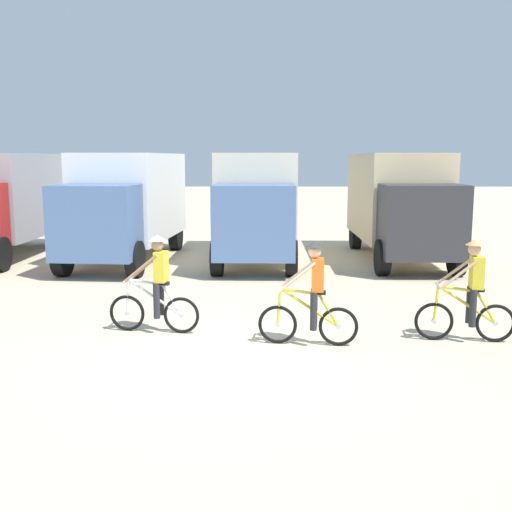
{
  "coord_description": "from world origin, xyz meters",
  "views": [
    {
      "loc": [
        0.56,
        -9.36,
        3.2
      ],
      "look_at": [
        0.43,
        3.59,
        1.1
      ],
      "focal_mm": 42.43,
      "sensor_mm": 36.0,
      "label": 1
    }
  ],
  "objects_px": {
    "box_truck_grey_hauler": "(3,199)",
    "box_truck_avon_van": "(127,201)",
    "box_truck_cream_rv": "(257,201)",
    "cyclist_orange_shirt": "(156,288)",
    "cyclist_near_camera": "(470,294)",
    "box_truck_tan_camper": "(400,201)",
    "cyclist_cowboy_hat": "(312,297)"
  },
  "relations": [
    {
      "from": "box_truck_grey_hauler",
      "to": "box_truck_avon_van",
      "type": "bearing_deg",
      "value": -9.69
    },
    {
      "from": "cyclist_cowboy_hat",
      "to": "box_truck_avon_van",
      "type": "bearing_deg",
      "value": 120.14
    },
    {
      "from": "box_truck_grey_hauler",
      "to": "cyclist_orange_shirt",
      "type": "relative_size",
      "value": 3.72
    },
    {
      "from": "cyclist_orange_shirt",
      "to": "cyclist_near_camera",
      "type": "height_order",
      "value": "same"
    },
    {
      "from": "box_truck_grey_hauler",
      "to": "cyclist_orange_shirt",
      "type": "bearing_deg",
      "value": -53.38
    },
    {
      "from": "box_truck_avon_van",
      "to": "cyclist_cowboy_hat",
      "type": "bearing_deg",
      "value": -59.86
    },
    {
      "from": "box_truck_avon_van",
      "to": "box_truck_tan_camper",
      "type": "xyz_separation_m",
      "value": [
        8.58,
        0.28,
        0.0
      ]
    },
    {
      "from": "box_truck_grey_hauler",
      "to": "box_truck_tan_camper",
      "type": "xyz_separation_m",
      "value": [
        12.79,
        -0.44,
        0.0
      ]
    },
    {
      "from": "box_truck_avon_van",
      "to": "box_truck_grey_hauler",
      "type": "bearing_deg",
      "value": 170.31
    },
    {
      "from": "cyclist_near_camera",
      "to": "box_truck_cream_rv",
      "type": "bearing_deg",
      "value": 113.66
    },
    {
      "from": "box_truck_grey_hauler",
      "to": "cyclist_near_camera",
      "type": "xyz_separation_m",
      "value": [
        12.08,
        -9.25,
        -1.03
      ]
    },
    {
      "from": "box_truck_grey_hauler",
      "to": "cyclist_cowboy_hat",
      "type": "bearing_deg",
      "value": -45.58
    },
    {
      "from": "box_truck_avon_van",
      "to": "cyclist_orange_shirt",
      "type": "xyz_separation_m",
      "value": [
        2.29,
        -8.03,
        -1.03
      ]
    },
    {
      "from": "box_truck_avon_van",
      "to": "cyclist_cowboy_hat",
      "type": "relative_size",
      "value": 3.8
    },
    {
      "from": "cyclist_orange_shirt",
      "to": "box_truck_cream_rv",
      "type": "bearing_deg",
      "value": 77.7
    },
    {
      "from": "box_truck_tan_camper",
      "to": "cyclist_orange_shirt",
      "type": "bearing_deg",
      "value": -127.13
    },
    {
      "from": "box_truck_avon_van",
      "to": "box_truck_tan_camper",
      "type": "height_order",
      "value": "same"
    },
    {
      "from": "cyclist_near_camera",
      "to": "box_truck_avon_van",
      "type": "bearing_deg",
      "value": 132.7
    },
    {
      "from": "box_truck_avon_van",
      "to": "box_truck_cream_rv",
      "type": "relative_size",
      "value": 1.02
    },
    {
      "from": "box_truck_cream_rv",
      "to": "cyclist_orange_shirt",
      "type": "relative_size",
      "value": 3.73
    },
    {
      "from": "box_truck_grey_hauler",
      "to": "cyclist_orange_shirt",
      "type": "height_order",
      "value": "box_truck_grey_hauler"
    },
    {
      "from": "box_truck_cream_rv",
      "to": "box_truck_tan_camper",
      "type": "relative_size",
      "value": 1.01
    },
    {
      "from": "box_truck_avon_van",
      "to": "cyclist_near_camera",
      "type": "bearing_deg",
      "value": -47.3
    },
    {
      "from": "box_truck_grey_hauler",
      "to": "box_truck_avon_van",
      "type": "distance_m",
      "value": 4.27
    },
    {
      "from": "box_truck_grey_hauler",
      "to": "box_truck_avon_van",
      "type": "height_order",
      "value": "same"
    },
    {
      "from": "cyclist_near_camera",
      "to": "cyclist_cowboy_hat",
      "type": "bearing_deg",
      "value": -175.08
    },
    {
      "from": "box_truck_avon_van",
      "to": "box_truck_cream_rv",
      "type": "height_order",
      "value": "same"
    },
    {
      "from": "cyclist_orange_shirt",
      "to": "cyclist_near_camera",
      "type": "xyz_separation_m",
      "value": [
        5.58,
        -0.51,
        0.0
      ]
    },
    {
      "from": "box_truck_tan_camper",
      "to": "cyclist_orange_shirt",
      "type": "xyz_separation_m",
      "value": [
        -6.29,
        -8.31,
        -1.03
      ]
    },
    {
      "from": "cyclist_orange_shirt",
      "to": "cyclist_near_camera",
      "type": "distance_m",
      "value": 5.6
    },
    {
      "from": "box_truck_cream_rv",
      "to": "cyclist_orange_shirt",
      "type": "xyz_separation_m",
      "value": [
        -1.78,
        -8.17,
        -1.03
      ]
    },
    {
      "from": "cyclist_orange_shirt",
      "to": "box_truck_avon_van",
      "type": "bearing_deg",
      "value": 105.95
    }
  ]
}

